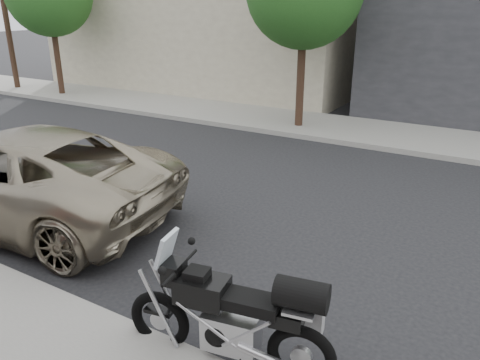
% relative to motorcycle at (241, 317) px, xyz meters
% --- Properties ---
extents(ground, '(120.00, 120.00, 0.00)m').
position_rel_motorcycle_xyz_m(ground, '(1.66, -3.85, -0.66)').
color(ground, black).
rests_on(ground, ground).
extents(far_sidewalk, '(44.00, 3.00, 0.15)m').
position_rel_motorcycle_xyz_m(far_sidewalk, '(1.66, -10.35, -0.58)').
color(far_sidewalk, gray).
rests_on(far_sidewalk, ground).
extents(utility_pole, '(0.24, 0.24, 6.70)m').
position_rel_motorcycle_xyz_m(utility_pole, '(17.66, -9.85, 2.84)').
color(utility_pole, '#342217').
rests_on(utility_pole, far_sidewalk).
extents(motorcycle, '(2.39, 1.03, 1.52)m').
position_rel_motorcycle_xyz_m(motorcycle, '(0.00, 0.00, 0.00)').
color(motorcycle, black).
rests_on(motorcycle, ground).
extents(minivan, '(6.43, 3.65, 1.69)m').
position_rel_motorcycle_xyz_m(minivan, '(5.50, -1.25, 0.19)').
color(minivan, gray).
rests_on(minivan, ground).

